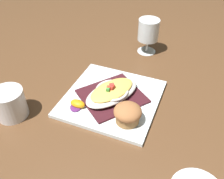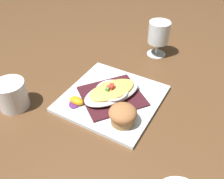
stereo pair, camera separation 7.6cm
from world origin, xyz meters
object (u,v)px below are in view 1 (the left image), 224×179
Objects in this scene: gratin_dish at (112,91)px; stemmed_glass at (148,32)px; square_plate at (112,98)px; muffin at (128,114)px; creamer_cup_1 at (190,179)px; creamer_cup_0 at (201,179)px; orange_garnish at (77,104)px; coffee_mug at (10,105)px.

gratin_dish is 0.33m from stemmed_glass.
square_plate is 0.12m from muffin.
gratin_dish is 1.55× the size of stemmed_glass.
gratin_dish is 2.70× the size of muffin.
stemmed_glass is 5.71× the size of creamer_cup_1.
creamer_cup_0 is at bearing 139.42° from square_plate.
stemmed_glass is at bearing -89.53° from muffin.
muffin is 0.16m from orange_garnish.
stemmed_glass reaches higher than orange_garnish.
creamer_cup_0 is (-0.36, 0.16, -0.00)m from orange_garnish.
stemmed_glass is 0.59m from creamer_cup_0.
muffin is 0.57× the size of stemmed_glass.
gratin_dish is 8.86× the size of creamer_cup_0.
creamer_cup_1 is at bearing 107.77° from stemmed_glass.
stemmed_glass reaches higher than square_plate.
square_plate is 0.11m from orange_garnish.
coffee_mug is at bearing 53.92° from stemmed_glass.
creamer_cup_1 is (-0.24, 0.23, 0.01)m from square_plate.
coffee_mug is 0.57m from stemmed_glass.
creamer_cup_0 is (-0.27, 0.23, 0.01)m from square_plate.
coffee_mug is 0.52m from creamer_cup_1.
stemmed_glass reaches higher than muffin.
gratin_dish reaches higher than creamer_cup_0.
muffin is at bearing 90.47° from stemmed_glass.
creamer_cup_0 is at bearing -162.76° from creamer_cup_1.
gratin_dish reaches higher than creamer_cup_1.
coffee_mug reaches higher than muffin.
square_plate is 2.09× the size of stemmed_glass.
muffin reaches higher than gratin_dish.
gratin_dish is at bearing -142.76° from orange_garnish.
muffin is at bearing 127.14° from gratin_dish.
square_plate is 0.35m from creamer_cup_0.
creamer_cup_0 is at bearing 145.08° from muffin.
coffee_mug is at bearing 8.10° from muffin.
square_plate is 11.92× the size of creamer_cup_1.
gratin_dish reaches higher than orange_garnish.
orange_garnish is at bearing 37.25° from square_plate.
orange_garnish is 0.38× the size of stemmed_glass.
gratin_dish is 0.11m from orange_garnish.
gratin_dish is at bearing 78.71° from stemmed_glass.
orange_garnish reaches higher than creamer_cup_1.
creamer_cup_1 is at bearing 153.42° from orange_garnish.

